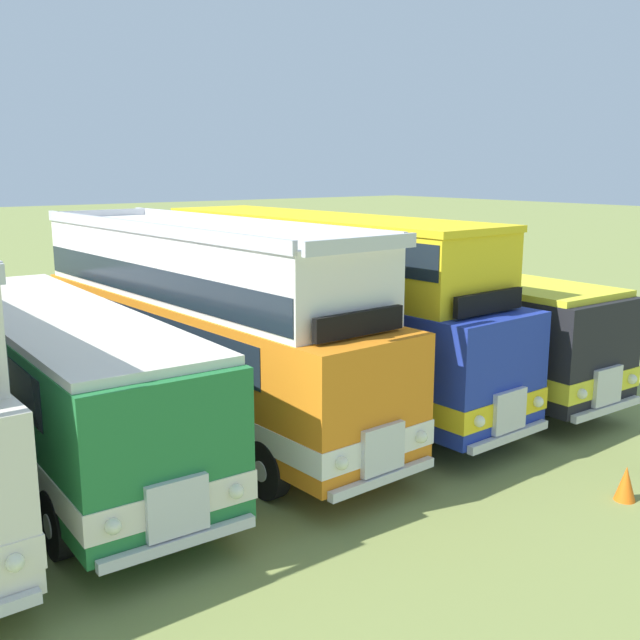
{
  "coord_description": "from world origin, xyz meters",
  "views": [
    {
      "loc": [
        -4.09,
        -13.73,
        5.6
      ],
      "look_at": [
        6.03,
        -0.15,
        2.1
      ],
      "focal_mm": 41.49,
      "sensor_mm": 36.0,
      "label": 1
    }
  ],
  "objects_px": {
    "bus_fourth_in_row": "(57,373)",
    "cone_near_end": "(626,483)",
    "bus_fifth_in_row": "(199,319)",
    "bus_sixth_in_row": "(321,299)",
    "bus_seventh_in_row": "(427,315)"
  },
  "relations": [
    {
      "from": "bus_fifth_in_row",
      "to": "bus_sixth_in_row",
      "type": "xyz_separation_m",
      "value": [
        3.24,
        -0.12,
        0.11
      ]
    },
    {
      "from": "bus_fourth_in_row",
      "to": "bus_sixth_in_row",
      "type": "distance_m",
      "value": 6.53
    },
    {
      "from": "bus_fifth_in_row",
      "to": "bus_sixth_in_row",
      "type": "relative_size",
      "value": 1.03
    },
    {
      "from": "bus_fourth_in_row",
      "to": "cone_near_end",
      "type": "xyz_separation_m",
      "value": [
        7.15,
        -7.55,
        -1.45
      ]
    },
    {
      "from": "bus_fourth_in_row",
      "to": "bus_fifth_in_row",
      "type": "xyz_separation_m",
      "value": [
        3.24,
        0.37,
        0.61
      ]
    },
    {
      "from": "bus_fourth_in_row",
      "to": "cone_near_end",
      "type": "height_order",
      "value": "bus_fourth_in_row"
    },
    {
      "from": "bus_seventh_in_row",
      "to": "cone_near_end",
      "type": "xyz_separation_m",
      "value": [
        -2.58,
        -7.43,
        -1.45
      ]
    },
    {
      "from": "bus_fifth_in_row",
      "to": "bus_sixth_in_row",
      "type": "bearing_deg",
      "value": -2.05
    },
    {
      "from": "bus_sixth_in_row",
      "to": "bus_seventh_in_row",
      "type": "distance_m",
      "value": 3.35
    },
    {
      "from": "bus_seventh_in_row",
      "to": "bus_sixth_in_row",
      "type": "bearing_deg",
      "value": 173.52
    },
    {
      "from": "bus_sixth_in_row",
      "to": "bus_fifth_in_row",
      "type": "bearing_deg",
      "value": 177.95
    },
    {
      "from": "bus_sixth_in_row",
      "to": "bus_seventh_in_row",
      "type": "xyz_separation_m",
      "value": [
        3.25,
        -0.37,
        -0.72
      ]
    },
    {
      "from": "bus_fourth_in_row",
      "to": "cone_near_end",
      "type": "distance_m",
      "value": 10.5
    },
    {
      "from": "bus_fourth_in_row",
      "to": "cone_near_end",
      "type": "bearing_deg",
      "value": -46.53
    },
    {
      "from": "bus_fifth_in_row",
      "to": "bus_fourth_in_row",
      "type": "bearing_deg",
      "value": -173.47
    }
  ]
}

